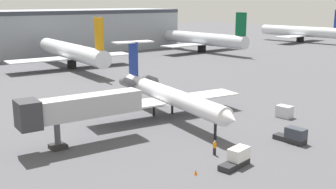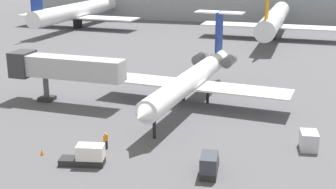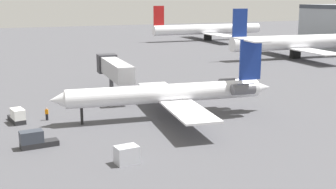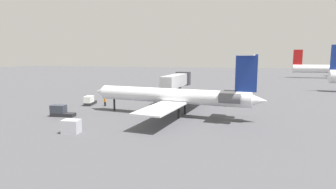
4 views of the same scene
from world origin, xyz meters
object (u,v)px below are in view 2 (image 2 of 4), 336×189
parked_airliner_west_mid (77,11)px  regional_jet (194,77)px  parked_airliner_centre (274,20)px  baggage_tug_trailing (209,165)px  traffic_cone_near (42,152)px  ground_crew_marshaller (106,141)px  baggage_tug_lead (87,156)px  cargo_container_uld (309,141)px  jet_bridge (59,67)px

parked_airliner_west_mid → regional_jet: bearing=-53.0°
parked_airliner_west_mid → parked_airliner_centre: (48.65, -4.18, 0.09)m
baggage_tug_trailing → traffic_cone_near: size_ratio=7.44×
regional_jet → traffic_cone_near: (-10.67, -18.79, -3.20)m
traffic_cone_near → ground_crew_marshaller: bearing=27.9°
baggage_tug_lead → cargo_container_uld: 21.02m
baggage_tug_trailing → cargo_container_uld: 11.31m
cargo_container_uld → jet_bridge: bearing=165.4°
jet_bridge → traffic_cone_near: size_ratio=27.60×
traffic_cone_near → jet_bridge: bearing=110.2°
regional_jet → baggage_tug_trailing: 19.67m
regional_jet → baggage_tug_lead: size_ratio=7.30×
baggage_tug_trailing → parked_airliner_centre: 68.68m
regional_jet → traffic_cone_near: 21.84m
cargo_container_uld → traffic_cone_near: size_ratio=4.25×
parked_airliner_centre → cargo_container_uld: bearing=-84.9°
ground_crew_marshaller → parked_airliner_west_mid: (-35.21, 69.91, 3.36)m
baggage_tug_lead → parked_airliner_centre: 70.84m
baggage_tug_trailing → parked_airliner_centre: bearing=87.6°
parked_airliner_west_mid → parked_airliner_centre: bearing=-4.9°
jet_bridge → baggage_tug_lead: jet_bridge is taller
parked_airliner_west_mid → cargo_container_uld: bearing=-50.3°
baggage_tug_lead → regional_jet: bearing=73.8°
baggage_tug_lead → parked_airliner_centre: bearing=78.8°
jet_bridge → parked_airliner_west_mid: 62.27m
ground_crew_marshaller → baggage_tug_lead: baggage_tug_lead is taller
baggage_tug_trailing → parked_airliner_west_mid: bearing=122.2°
regional_jet → parked_airliner_centre: parked_airliner_centre is taller
baggage_tug_trailing → cargo_container_uld: (8.39, 7.59, 0.04)m
baggage_tug_lead → parked_airliner_centre: parked_airliner_centre is taller
traffic_cone_near → regional_jet: bearing=60.4°
cargo_container_uld → baggage_tug_trailing: bearing=-137.9°
ground_crew_marshaller → traffic_cone_near: bearing=-152.1°
parked_airliner_west_mid → parked_airliner_centre: size_ratio=1.00×
traffic_cone_near → parked_airliner_centre: 71.14m
regional_jet → cargo_container_uld: (13.52, -11.22, -2.60)m
jet_bridge → baggage_tug_trailing: 26.65m
cargo_container_uld → traffic_cone_near: 25.35m
ground_crew_marshaller → baggage_tug_lead: (-0.33, -3.68, -0.02)m
traffic_cone_near → parked_airliner_centre: bearing=74.7°
regional_jet → parked_airliner_centre: 50.38m
jet_bridge → parked_airliner_west_mid: size_ratio=0.40×
jet_bridge → traffic_cone_near: 16.90m
regional_jet → cargo_container_uld: regional_jet is taller
ground_crew_marshaller → baggage_tug_trailing: baggage_tug_trailing is taller
baggage_tug_lead → traffic_cone_near: baggage_tug_lead is taller
baggage_tug_trailing → parked_airliner_west_mid: (-45.73, 72.71, 3.38)m
parked_airliner_west_mid → parked_airliner_centre: parked_airliner_centre is taller
regional_jet → baggage_tug_lead: 20.66m
regional_jet → parked_airliner_centre: size_ratio=0.81×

